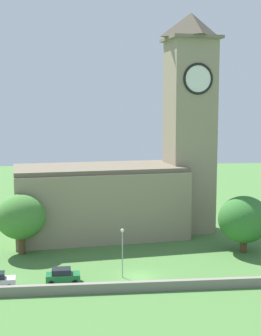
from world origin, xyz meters
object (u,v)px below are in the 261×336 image
(car_green, at_px, (63,276))
(streetlamp_west_mid, at_px, (122,244))
(tree_riverside_west, at_px, (244,219))
(tree_churchyard, at_px, (21,217))
(church, at_px, (129,175))

(car_green, bearing_deg, streetlamp_west_mid, 9.53)
(streetlamp_west_mid, relative_size, tree_riverside_west, 0.75)
(tree_riverside_west, relative_size, tree_churchyard, 0.95)
(church, xyz_separation_m, streetlamp_west_mid, (-2.95, -21.09, -5.62))
(streetlamp_west_mid, bearing_deg, tree_churchyard, 140.42)
(church, xyz_separation_m, tree_riverside_west, (15.58, -12.16, -5.00))
(car_green, relative_size, tree_riverside_west, 0.50)
(church, height_order, car_green, church)
(church, xyz_separation_m, car_green, (-10.31, -22.32, -8.94))
(car_green, bearing_deg, tree_riverside_west, 21.43)
(streetlamp_west_mid, height_order, tree_riverside_west, tree_riverside_west)
(car_green, distance_m, tree_riverside_west, 28.09)
(church, height_order, tree_riverside_west, church)
(tree_riverside_west, distance_m, tree_churchyard, 32.24)
(streetlamp_west_mid, relative_size, tree_churchyard, 0.71)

